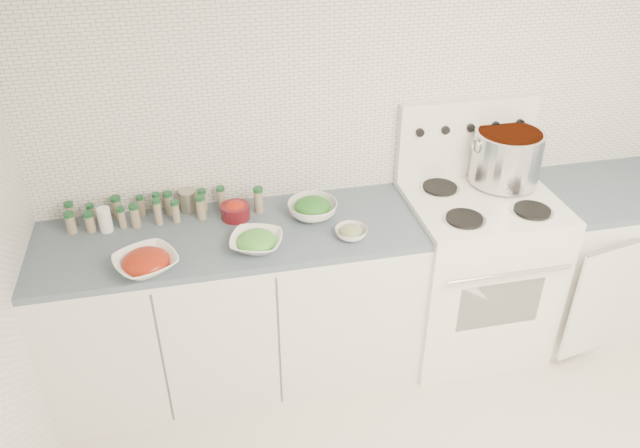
{
  "coord_description": "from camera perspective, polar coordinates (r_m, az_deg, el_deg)",
  "views": [
    {
      "loc": [
        -0.94,
        -1.34,
        2.54
      ],
      "look_at": [
        -0.39,
        1.14,
        0.93
      ],
      "focal_mm": 35.0,
      "sensor_mm": 36.0,
      "label": 1
    }
  ],
  "objects": [
    {
      "name": "salt_canister",
      "position": [
        3.14,
        -19.06,
        0.37
      ],
      "size": [
        0.08,
        0.08,
        0.12
      ],
      "primitive_type": "cylinder",
      "rotation": [
        0.0,
        0.0,
        -0.34
      ],
      "color": "white",
      "rests_on": "counter_left"
    },
    {
      "name": "room_walls",
      "position": [
        1.91,
        19.19,
        -0.6
      ],
      "size": [
        3.54,
        3.04,
        2.52
      ],
      "color": "white",
      "rests_on": "ground"
    },
    {
      "name": "bowl_pepper",
      "position": [
        3.11,
        -7.75,
        1.26
      ],
      "size": [
        0.14,
        0.14,
        0.09
      ],
      "color": "#550E15",
      "rests_on": "counter_left"
    },
    {
      "name": "tin_can",
      "position": [
        3.21,
        -11.99,
        2.09
      ],
      "size": [
        0.09,
        0.09,
        0.11
      ],
      "primitive_type": "cylinder",
      "rotation": [
        0.0,
        0.0,
        0.05
      ],
      "color": "gray",
      "rests_on": "counter_left"
    },
    {
      "name": "stove",
      "position": [
        3.54,
        13.75,
        -3.84
      ],
      "size": [
        0.76,
        0.7,
        1.36
      ],
      "color": "white",
      "rests_on": "ground"
    },
    {
      "name": "bowl_snowpea",
      "position": [
        2.88,
        -5.84,
        -1.58
      ],
      "size": [
        0.3,
        0.3,
        0.08
      ],
      "color": "white",
      "rests_on": "counter_left"
    },
    {
      "name": "counter_right",
      "position": [
        3.97,
        24.49,
        -2.61
      ],
      "size": [
        0.89,
        0.71,
        0.9
      ],
      "color": "white",
      "rests_on": "ground"
    },
    {
      "name": "bowl_zucchini",
      "position": [
        2.95,
        2.86,
        -0.75
      ],
      "size": [
        0.2,
        0.2,
        0.06
      ],
      "color": "white",
      "rests_on": "counter_left"
    },
    {
      "name": "counter_left",
      "position": [
        3.28,
        -7.68,
        -7.44
      ],
      "size": [
        1.85,
        0.62,
        0.9
      ],
      "color": "white",
      "rests_on": "ground"
    },
    {
      "name": "bowl_tomato",
      "position": [
        2.83,
        -15.64,
        -3.37
      ],
      "size": [
        0.35,
        0.35,
        0.09
      ],
      "color": "white",
      "rests_on": "counter_left"
    },
    {
      "name": "spice_cluster",
      "position": [
        3.17,
        -15.08,
        1.32
      ],
      "size": [
        0.95,
        0.15,
        0.14
      ],
      "color": "gray",
      "rests_on": "counter_left"
    },
    {
      "name": "stock_pot",
      "position": [
        3.42,
        16.69,
        6.08
      ],
      "size": [
        0.38,
        0.36,
        0.28
      ],
      "rotation": [
        0.0,
        0.0,
        -0.05
      ],
      "color": "silver",
      "rests_on": "stove"
    },
    {
      "name": "bowl_broccoli",
      "position": [
        3.09,
        -0.68,
        1.46
      ],
      "size": [
        0.32,
        0.32,
        0.1
      ],
      "color": "white",
      "rests_on": "counter_left"
    }
  ]
}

